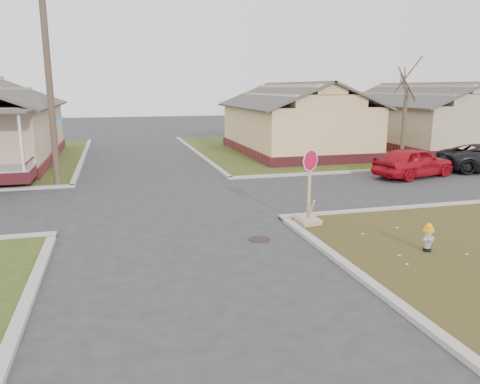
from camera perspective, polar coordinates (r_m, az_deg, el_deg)
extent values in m
plane|color=#2C2D2F|center=(13.60, -7.18, -5.91)|extent=(120.00, 120.00, 0.00)
cube|color=#323F16|center=(39.09, 22.41, 5.40)|extent=(37.00, 19.00, 0.05)
cylinder|color=black|center=(13.59, 2.39, -5.80)|extent=(0.64, 0.64, 0.01)
cube|color=maroon|center=(31.79, 6.62, 5.32)|extent=(7.20, 11.20, 0.60)
cube|color=#F2CA8E|center=(31.63, 6.69, 8.19)|extent=(7.00, 11.00, 2.60)
cube|color=maroon|center=(36.67, 21.37, 5.51)|extent=(7.20, 11.20, 0.60)
cube|color=#C4A88D|center=(36.53, 21.57, 7.99)|extent=(7.00, 11.00, 2.60)
cylinder|color=#413025|center=(21.83, -22.23, 12.24)|extent=(0.28, 0.28, 9.00)
cylinder|color=#413025|center=(27.93, 19.31, 7.51)|extent=(0.22, 0.22, 4.20)
cylinder|color=black|center=(13.46, 21.83, -6.50)|extent=(0.21, 0.21, 0.10)
cylinder|color=silver|center=(13.38, 21.92, -5.41)|extent=(0.18, 0.18, 0.44)
sphere|color=silver|center=(13.32, 22.00, -4.51)|extent=(0.18, 0.18, 0.18)
cylinder|color=#FFA40D|center=(13.30, 22.02, -4.35)|extent=(0.29, 0.29, 0.06)
cylinder|color=#FFA40D|center=(13.29, 22.04, -4.07)|extent=(0.21, 0.21, 0.10)
sphere|color=#FFA40D|center=(13.27, 22.06, -3.83)|extent=(0.14, 0.14, 0.14)
cube|color=tan|center=(15.10, 8.29, -3.53)|extent=(0.67, 0.67, 0.16)
cube|color=#A59E97|center=(15.08, 8.31, -3.16)|extent=(0.54, 0.54, 0.04)
cube|color=tan|center=(14.83, 8.44, 0.77)|extent=(0.10, 0.05, 2.26)
cylinder|color=#BB0C36|center=(14.64, 8.61, 3.83)|extent=(0.60, 0.27, 0.65)
cylinder|color=silver|center=(14.66, 8.58, 3.84)|extent=(0.68, 0.30, 0.73)
imported|color=#A90C17|center=(24.36, 20.39, 3.44)|extent=(4.67, 2.83, 1.49)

